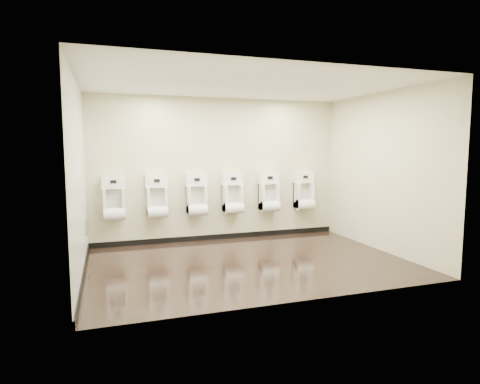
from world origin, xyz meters
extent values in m
cube|color=black|center=(0.00, 0.00, 0.00)|extent=(5.00, 3.50, 0.00)
cube|color=silver|center=(0.00, 0.00, 2.80)|extent=(5.00, 3.50, 0.00)
cube|color=beige|center=(0.00, 1.75, 1.40)|extent=(5.00, 0.02, 2.80)
cube|color=beige|center=(0.00, -1.75, 1.40)|extent=(5.00, 0.02, 2.80)
cube|color=beige|center=(-2.50, 0.00, 1.40)|extent=(0.02, 3.50, 2.80)
cube|color=beige|center=(2.50, 0.00, 1.40)|extent=(0.02, 3.50, 2.80)
cube|color=white|center=(-2.50, 0.00, 1.40)|extent=(0.01, 3.50, 2.80)
cube|color=black|center=(0.00, 1.74, 0.05)|extent=(5.00, 0.02, 0.10)
cube|color=black|center=(-2.49, 0.00, 0.05)|extent=(0.02, 3.50, 0.10)
cube|color=#9E9EA3|center=(-2.48, 1.20, 0.50)|extent=(0.03, 0.25, 0.25)
cylinder|color=silver|center=(-2.46, 1.20, 0.50)|extent=(0.02, 0.04, 0.04)
cube|color=silver|center=(-2.02, 1.62, 0.83)|extent=(0.37, 0.27, 0.52)
cube|color=silver|center=(-2.02, 1.70, 0.87)|extent=(0.28, 0.01, 0.40)
cylinder|color=silver|center=(-2.02, 1.55, 0.65)|extent=(0.37, 0.22, 0.22)
cube|color=silver|center=(-2.02, 1.65, 1.21)|extent=(0.41, 0.19, 0.22)
cube|color=black|center=(-2.02, 1.55, 1.23)|extent=(0.10, 0.01, 0.06)
cube|color=silver|center=(-2.02, 1.55, 1.23)|extent=(0.12, 0.01, 0.08)
cylinder|color=silver|center=(-1.81, 1.65, 1.21)|extent=(0.01, 0.03, 0.03)
cube|color=silver|center=(-1.26, 1.62, 0.83)|extent=(0.37, 0.27, 0.52)
cube|color=silver|center=(-1.26, 1.70, 0.87)|extent=(0.28, 0.01, 0.40)
cylinder|color=silver|center=(-1.26, 1.55, 0.65)|extent=(0.37, 0.22, 0.22)
cube|color=silver|center=(-1.26, 1.65, 1.21)|extent=(0.41, 0.19, 0.22)
cube|color=black|center=(-1.26, 1.55, 1.23)|extent=(0.10, 0.01, 0.06)
cube|color=silver|center=(-1.26, 1.55, 1.23)|extent=(0.12, 0.01, 0.08)
cylinder|color=silver|center=(-1.05, 1.65, 1.21)|extent=(0.01, 0.03, 0.03)
cube|color=silver|center=(-0.50, 1.62, 0.83)|extent=(0.37, 0.27, 0.52)
cube|color=silver|center=(-0.50, 1.70, 0.87)|extent=(0.28, 0.01, 0.40)
cylinder|color=silver|center=(-0.50, 1.55, 0.65)|extent=(0.37, 0.22, 0.22)
cube|color=silver|center=(-0.50, 1.65, 1.21)|extent=(0.41, 0.19, 0.22)
cube|color=black|center=(-0.50, 1.55, 1.23)|extent=(0.10, 0.01, 0.06)
cube|color=silver|center=(-0.50, 1.55, 1.23)|extent=(0.12, 0.01, 0.08)
cylinder|color=silver|center=(-0.29, 1.65, 1.21)|extent=(0.01, 0.03, 0.03)
cube|color=silver|center=(0.23, 1.62, 0.83)|extent=(0.37, 0.27, 0.52)
cube|color=silver|center=(0.23, 1.70, 0.87)|extent=(0.28, 0.01, 0.40)
cylinder|color=silver|center=(0.23, 1.55, 0.65)|extent=(0.37, 0.22, 0.22)
cube|color=silver|center=(0.23, 1.65, 1.21)|extent=(0.41, 0.19, 0.22)
cube|color=black|center=(0.23, 1.55, 1.23)|extent=(0.10, 0.01, 0.06)
cube|color=silver|center=(0.23, 1.55, 1.23)|extent=(0.12, 0.01, 0.08)
cylinder|color=silver|center=(0.44, 1.65, 1.21)|extent=(0.01, 0.03, 0.03)
cube|color=silver|center=(1.00, 1.62, 0.83)|extent=(0.37, 0.27, 0.52)
cube|color=silver|center=(1.00, 1.70, 0.87)|extent=(0.28, 0.01, 0.40)
cylinder|color=silver|center=(1.00, 1.55, 0.65)|extent=(0.37, 0.22, 0.22)
cube|color=silver|center=(1.00, 1.65, 1.21)|extent=(0.41, 0.19, 0.22)
cube|color=black|center=(1.00, 1.55, 1.23)|extent=(0.10, 0.01, 0.06)
cube|color=silver|center=(1.00, 1.55, 1.23)|extent=(0.12, 0.01, 0.08)
cylinder|color=silver|center=(1.22, 1.65, 1.21)|extent=(0.01, 0.03, 0.03)
cube|color=silver|center=(1.80, 1.62, 0.83)|extent=(0.37, 0.27, 0.52)
cube|color=silver|center=(1.80, 1.70, 0.87)|extent=(0.28, 0.01, 0.40)
cylinder|color=silver|center=(1.80, 1.55, 0.65)|extent=(0.37, 0.22, 0.22)
cube|color=silver|center=(1.80, 1.65, 1.21)|extent=(0.41, 0.19, 0.22)
cube|color=black|center=(1.80, 1.55, 1.23)|extent=(0.10, 0.01, 0.06)
cube|color=silver|center=(1.80, 1.55, 1.23)|extent=(0.12, 0.01, 0.08)
cylinder|color=silver|center=(2.01, 1.65, 1.21)|extent=(0.01, 0.03, 0.03)
camera|label=1|loc=(-2.12, -5.92, 1.83)|focal=30.00mm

